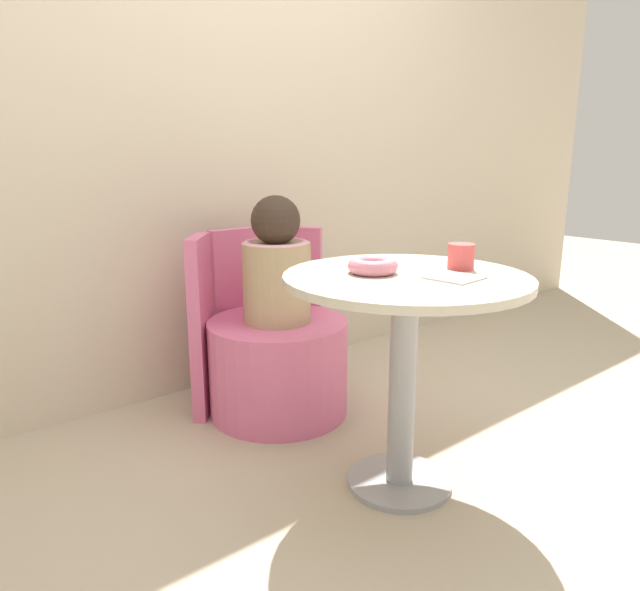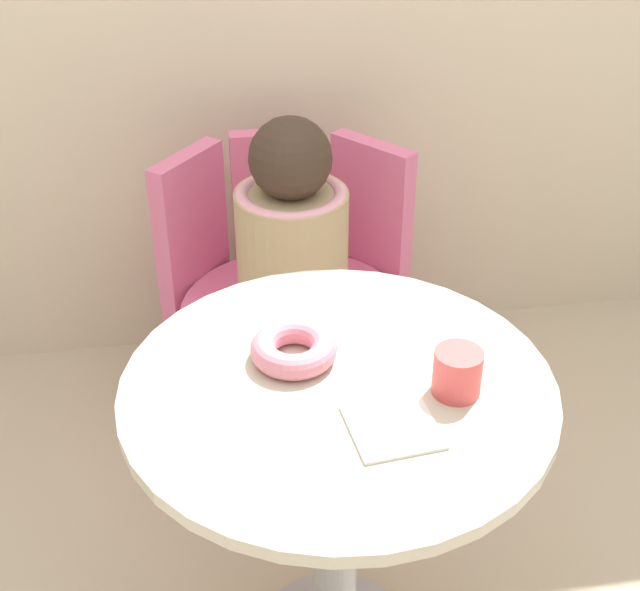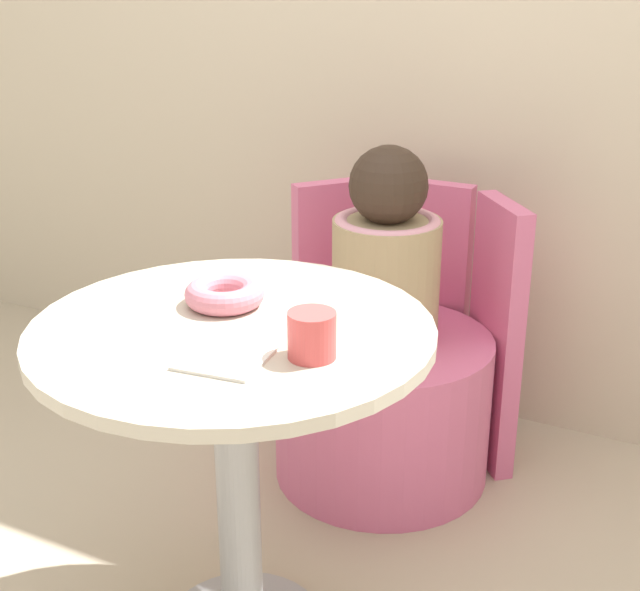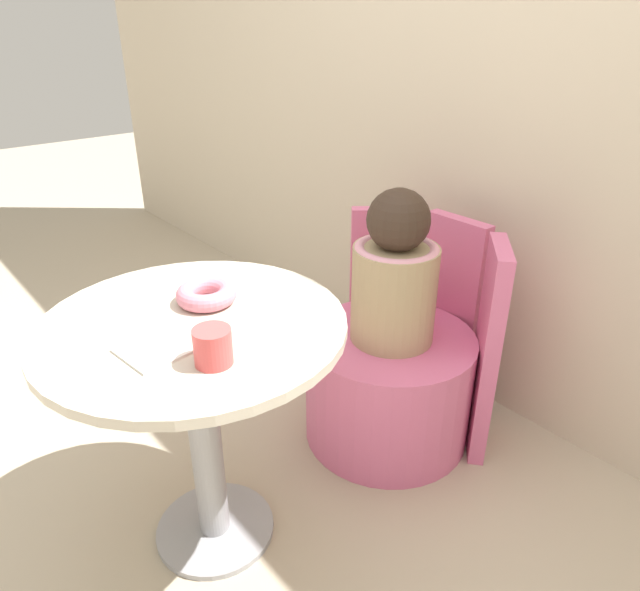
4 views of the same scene
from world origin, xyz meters
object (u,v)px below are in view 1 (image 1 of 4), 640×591
object	(u,v)px
tub_chair	(278,367)
round_table	(405,325)
donut	(373,266)
cup	(461,257)
child_figure	(276,266)

from	to	relation	value
tub_chair	round_table	bearing A→B (deg)	-91.04
donut	cup	distance (m)	0.28
tub_chair	cup	size ratio (longest dim) A/B	6.98
child_figure	cup	world-z (taller)	child_figure
round_table	child_figure	distance (m)	0.69
round_table	tub_chair	world-z (taller)	round_table
tub_chair	donut	size ratio (longest dim) A/B	3.74
round_table	tub_chair	distance (m)	0.77
round_table	child_figure	size ratio (longest dim) A/B	1.48
child_figure	donut	world-z (taller)	child_figure
tub_chair	child_figure	size ratio (longest dim) A/B	1.13
child_figure	donut	bearing A→B (deg)	-97.09
child_figure	tub_chair	bearing A→B (deg)	100.62
child_figure	cup	size ratio (longest dim) A/B	6.16
round_table	child_figure	xyz separation A→B (m)	(0.01, 0.69, 0.08)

